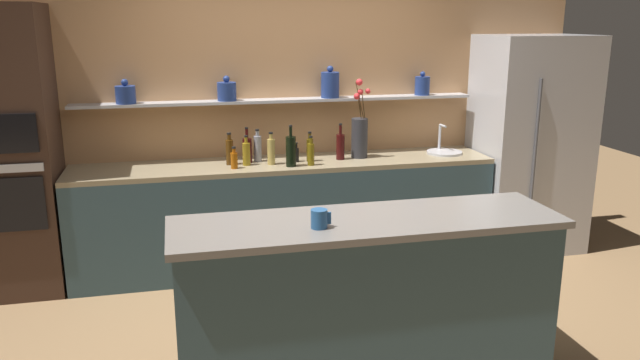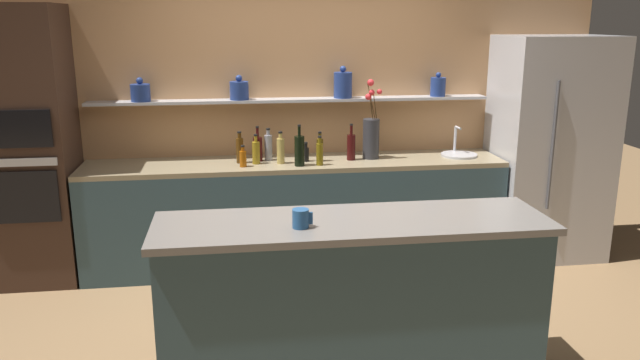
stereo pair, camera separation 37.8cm
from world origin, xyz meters
name	(u,v)px [view 2 (the right image)]	position (x,y,z in m)	size (l,w,h in m)	color
ground_plane	(332,330)	(0.00, 0.00, 0.00)	(12.00, 12.00, 0.00)	olive
back_wall_unit	(304,110)	(0.00, 1.60, 1.30)	(5.20, 0.28, 2.60)	tan
back_counter_unit	(296,213)	(-0.12, 1.24, 0.46)	(3.52, 0.62, 0.92)	#334C56
island_counter	(352,305)	(0.00, -0.68, 0.51)	(2.17, 0.61, 1.02)	#334C56
refrigerator	(549,148)	(2.13, 1.20, 0.97)	(0.94, 0.73, 1.95)	#B7B7BC
oven_tower	(27,148)	(-2.25, 1.24, 1.10)	(0.70, 0.64, 2.20)	#3D281E
flower_vase	(371,135)	(0.53, 1.26, 1.12)	(0.15, 0.16, 0.68)	#2D2D33
sink_fixture	(459,153)	(1.32, 1.25, 0.94)	(0.31, 0.31, 0.25)	#B7B7BC
bottle_oil_0	(320,149)	(0.08, 1.21, 1.02)	(0.06, 0.06, 0.25)	#47380A
bottle_spirit_1	(268,147)	(-0.34, 1.31, 1.04)	(0.06, 0.06, 0.27)	gray
bottle_spirit_2	(281,150)	(-0.25, 1.17, 1.03)	(0.06, 0.06, 0.27)	tan
bottle_sauce_3	(243,158)	(-0.56, 1.10, 0.99)	(0.06, 0.06, 0.18)	#9E4C0A
bottle_oil_4	(256,152)	(-0.45, 1.19, 1.02)	(0.06, 0.06, 0.25)	olive
bottle_sauce_5	(306,153)	(-0.03, 1.22, 0.99)	(0.05, 0.05, 0.16)	black
bottle_spirit_6	(240,150)	(-0.58, 1.24, 1.03)	(0.06, 0.06, 0.27)	#4C2D0C
bottle_oil_7	(320,153)	(0.06, 1.07, 1.02)	(0.06, 0.06, 0.24)	brown
bottle_wine_8	(351,147)	(0.35, 1.22, 1.04)	(0.07, 0.07, 0.31)	#380C0C
bottle_wine_9	(258,148)	(-0.43, 1.29, 1.03)	(0.08, 0.08, 0.30)	#380C0C
bottle_wine_10	(299,150)	(-0.10, 1.07, 1.05)	(0.08, 0.08, 0.34)	black
coffee_mug	(301,218)	(-0.30, -0.77, 1.07)	(0.11, 0.09, 0.10)	#235184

